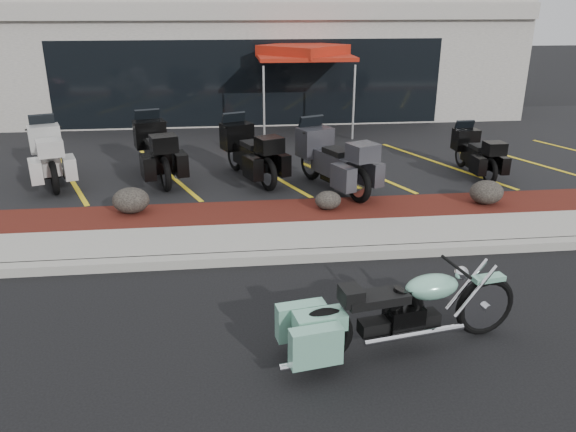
{
  "coord_description": "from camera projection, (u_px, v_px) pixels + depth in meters",
  "views": [
    {
      "loc": [
        -0.81,
        -7.13,
        3.86
      ],
      "look_at": [
        0.13,
        1.2,
        0.65
      ],
      "focal_mm": 35.0,
      "sensor_mm": 36.0,
      "label": 1
    }
  ],
  "objects": [
    {
      "name": "boulder_right",
      "position": [
        487.0,
        192.0,
        10.9
      ],
      "size": [
        0.66,
        0.55,
        0.47
      ],
      "primitive_type": "ellipsoid",
      "color": "black",
      "rests_on": "mulch_bed"
    },
    {
      "name": "hero_cruiser",
      "position": [
        486.0,
        297.0,
        6.77
      ],
      "size": [
        3.03,
        1.24,
        1.04
      ],
      "primitive_type": null,
      "rotation": [
        0.0,
        0.0,
        0.17
      ],
      "color": "#7ABEA1",
      "rests_on": "ground"
    },
    {
      "name": "curb",
      "position": [
        282.0,
        257.0,
        8.89
      ],
      "size": [
        24.0,
        0.25,
        0.15
      ],
      "primitive_type": "cube",
      "color": "gray",
      "rests_on": "ground"
    },
    {
      "name": "sidewalk",
      "position": [
        278.0,
        239.0,
        9.54
      ],
      "size": [
        24.0,
        1.2,
        0.15
      ],
      "primitive_type": "cube",
      "color": "gray",
      "rests_on": "ground"
    },
    {
      "name": "ground",
      "position": [
        289.0,
        288.0,
        8.08
      ],
      "size": [
        90.0,
        90.0,
        0.0
      ],
      "primitive_type": "plane",
      "color": "black",
      "rests_on": "ground"
    },
    {
      "name": "popup_canopy",
      "position": [
        303.0,
        53.0,
        16.41
      ],
      "size": [
        3.54,
        3.54,
        2.53
      ],
      "rotation": [
        0.0,
        0.0,
        0.38
      ],
      "color": "silver",
      "rests_on": "upper_lot"
    },
    {
      "name": "touring_black_mid",
      "position": [
        235.0,
        142.0,
        12.94
      ],
      "size": [
        1.72,
        2.52,
        1.37
      ],
      "primitive_type": null,
      "rotation": [
        0.0,
        0.0,
        1.96
      ],
      "color": "black",
      "rests_on": "upper_lot"
    },
    {
      "name": "dealership_building",
      "position": [
        245.0,
        55.0,
        20.79
      ],
      "size": [
        18.0,
        8.16,
        4.0
      ],
      "color": "gray",
      "rests_on": "ground"
    },
    {
      "name": "boulder_mid",
      "position": [
        328.0,
        200.0,
        10.63
      ],
      "size": [
        0.5,
        0.42,
        0.35
      ],
      "primitive_type": "ellipsoid",
      "color": "black",
      "rests_on": "mulch_bed"
    },
    {
      "name": "touring_white",
      "position": [
        45.0,
        144.0,
        12.72
      ],
      "size": [
        1.64,
        2.52,
        1.37
      ],
      "primitive_type": null,
      "rotation": [
        0.0,
        0.0,
        1.92
      ],
      "color": "beige",
      "rests_on": "upper_lot"
    },
    {
      "name": "touring_black_front",
      "position": [
        149.0,
        140.0,
        13.02
      ],
      "size": [
        1.58,
        2.61,
        1.42
      ],
      "primitive_type": null,
      "rotation": [
        0.0,
        0.0,
        1.85
      ],
      "color": "black",
      "rests_on": "upper_lot"
    },
    {
      "name": "touring_black_rear",
      "position": [
        463.0,
        144.0,
        13.26
      ],
      "size": [
        0.81,
        1.96,
        1.13
      ],
      "primitive_type": null,
      "rotation": [
        0.0,
        0.0,
        1.61
      ],
      "color": "black",
      "rests_on": "upper_lot"
    },
    {
      "name": "mulch_bed",
      "position": [
        272.0,
        214.0,
        10.65
      ],
      "size": [
        24.0,
        1.2,
        0.16
      ],
      "primitive_type": "cube",
      "color": "#33130B",
      "rests_on": "ground"
    },
    {
      "name": "traffic_cone",
      "position": [
        230.0,
        141.0,
        15.0
      ],
      "size": [
        0.39,
        0.39,
        0.47
      ],
      "primitive_type": "cone",
      "rotation": [
        0.0,
        0.0,
        -0.14
      ],
      "color": "#EF4607",
      "rests_on": "upper_lot"
    },
    {
      "name": "upper_lot",
      "position": [
        255.0,
        147.0,
        15.66
      ],
      "size": [
        26.0,
        9.6,
        0.15
      ],
      "primitive_type": "cube",
      "color": "black",
      "rests_on": "ground"
    },
    {
      "name": "touring_grey",
      "position": [
        311.0,
        148.0,
        12.26
      ],
      "size": [
        1.82,
        2.62,
        1.43
      ],
      "primitive_type": null,
      "rotation": [
        0.0,
        0.0,
        1.97
      ],
      "color": "#313137",
      "rests_on": "upper_lot"
    },
    {
      "name": "boulder_left",
      "position": [
        131.0,
        200.0,
        10.43
      ],
      "size": [
        0.68,
        0.57,
        0.48
      ],
      "primitive_type": "ellipsoid",
      "color": "black",
      "rests_on": "mulch_bed"
    }
  ]
}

